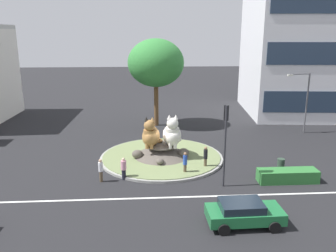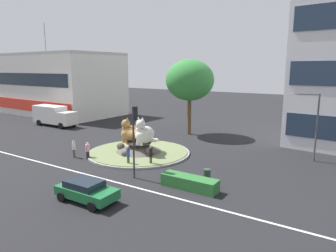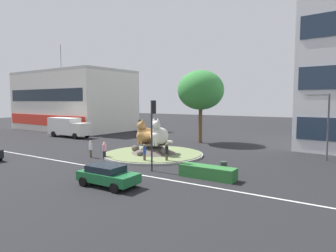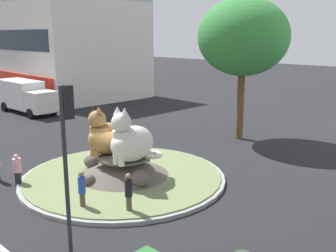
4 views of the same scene
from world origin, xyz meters
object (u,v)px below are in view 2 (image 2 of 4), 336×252
Objects in this scene: shophouse_block at (60,84)px; broadleaf_tree_behind_island at (190,80)px; sedan_on_far_lane at (86,190)px; delivery_box_truck at (54,115)px; cat_statue_tabby at (130,132)px; traffic_light_mast at (134,129)px; streetlight_arm at (313,121)px; cat_statue_white at (144,134)px; pedestrian_pink_shirt at (88,150)px; pedestrian_blue_shirt at (128,155)px; pedestrian_black_shirt at (151,155)px; pedestrian_white_shirt at (74,148)px; litter_bin at (207,175)px.

shophouse_block is 29.82m from broadleaf_tree_behind_island.
broadleaf_tree_behind_island is at bearing 99.51° from sedan_on_far_lane.
cat_statue_tabby is at bearing -16.01° from delivery_box_truck.
streetlight_arm is at bearing -30.55° from traffic_light_mast.
cat_statue_white is 5.59m from pedestrian_pink_shirt.
pedestrian_blue_shirt is at bearing 12.69° from cat_statue_white.
delivery_box_truck is at bearing -68.63° from pedestrian_black_shirt.
pedestrian_white_shirt is at bearing 101.94° from pedestrian_pink_shirt.
litter_bin is (11.93, 1.01, -0.41)m from pedestrian_pink_shirt.
broadleaf_tree_behind_island is 17.88m from litter_bin.
streetlight_arm is at bearing 56.45° from sedan_on_far_lane.
litter_bin is (5.02, 7.59, -0.30)m from sedan_on_far_lane.
pedestrian_black_shirt is 5.80m from litter_bin.
pedestrian_blue_shirt is (4.48, 0.57, 0.09)m from pedestrian_pink_shirt.
pedestrian_white_shirt is 0.41× the size of sedan_on_far_lane.
sedan_on_far_lane is (4.10, -21.50, -6.25)m from broadleaf_tree_behind_island.
cat_statue_white is at bearing 20.16° from streetlight_arm.
delivery_box_truck is (-34.95, -1.59, -2.15)m from streetlight_arm.
cat_statue_white is 33.95m from shophouse_block.
pedestrian_black_shirt reaches higher than pedestrian_white_shirt.
traffic_light_mast is at bearing 88.73° from sedan_on_far_lane.
pedestrian_white_shirt is (25.20, -18.58, -4.66)m from shophouse_block.
cat_statue_tabby is 0.96× the size of cat_statue_white.
cat_statue_tabby is 1.51× the size of pedestrian_blue_shirt.
pedestrian_pink_shirt is 4.52m from pedestrian_blue_shirt.
pedestrian_black_shirt is (-11.73, -9.22, -2.77)m from streetlight_arm.
sedan_on_far_lane is at bearing -16.86° from pedestrian_blue_shirt.
pedestrian_pink_shirt is at bearing -32.06° from shophouse_block.
pedestrian_pink_shirt is 19.40m from delivery_box_truck.
shophouse_block is at bearing -155.18° from pedestrian_blue_shirt.
pedestrian_white_shirt is at bearing -117.51° from pedestrian_blue_shirt.
cat_statue_tabby is at bearing -94.11° from broadleaf_tree_behind_island.
cat_statue_white reaches higher than pedestrian_blue_shirt.
pedestrian_black_shirt is 8.23m from sedan_on_far_lane.
shophouse_block reaches higher than traffic_light_mast.
pedestrian_blue_shirt reaches higher than litter_bin.
pedestrian_black_shirt reaches higher than pedestrian_blue_shirt.
delivery_box_truck is at bearing 164.12° from litter_bin.
streetlight_arm is at bearing -139.31° from pedestrian_white_shirt.
streetlight_arm is 11.97m from litter_bin.
broadleaf_tree_behind_island is at bearing 150.98° from pedestrian_blue_shirt.
pedestrian_pink_shirt is at bearing -175.14° from litter_bin.
delivery_box_truck reaches higher than pedestrian_pink_shirt.
traffic_light_mast is 3.15× the size of pedestrian_black_shirt.
sedan_on_far_lane is at bearing -79.21° from broadleaf_tree_behind_island.
cat_statue_tabby reaches higher than pedestrian_pink_shirt.
traffic_light_mast is 3.24× the size of pedestrian_blue_shirt.
streetlight_arm is at bearing 58.69° from litter_bin.
cat_statue_white is 11.02m from sedan_on_far_lane.
delivery_box_truck is (-21.52, 8.68, 0.66)m from pedestrian_blue_shirt.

